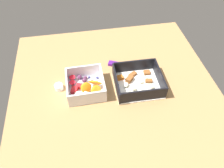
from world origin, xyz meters
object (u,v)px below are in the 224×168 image
paper_cup_liner (59,87)px  candy_bar (117,64)px  pasta_container (138,82)px  fruit_bowl (86,86)px

paper_cup_liner → candy_bar: bearing=20.3°
pasta_container → fruit_bowl: fruit_bowl is taller
candy_bar → paper_cup_liner: (-24.42, -9.04, 0.50)cm
pasta_container → paper_cup_liner: bearing=174.4°
pasta_container → candy_bar: (-5.92, 12.61, -1.24)cm
pasta_container → fruit_bowl: 20.05cm
candy_bar → paper_cup_liner: paper_cup_liner is taller
pasta_container → candy_bar: bearing=116.2°
pasta_container → paper_cup_liner: pasta_container is taller
pasta_container → candy_bar: size_ratio=2.58×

